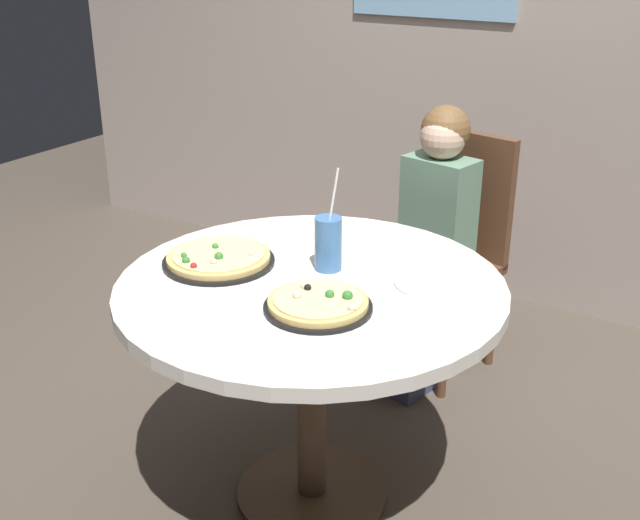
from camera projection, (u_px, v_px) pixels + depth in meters
ground_plane at (312, 494)px, 2.52m from camera, size 8.00×8.00×0.00m
dining_table at (311, 317)px, 2.26m from camera, size 1.11×1.11×0.75m
chair_wooden at (451, 240)px, 3.11m from camera, size 0.47×0.47×0.95m
diner_child at (424, 264)px, 3.00m from camera, size 0.32×0.43×1.08m
pizza_veggie at (218, 259)px, 2.34m from camera, size 0.34×0.34×0.05m
pizza_cheese at (318, 304)px, 2.06m from camera, size 0.29×0.29×0.05m
soda_cup at (328, 243)px, 2.28m from camera, size 0.08×0.08×0.31m
plate_small at (426, 284)px, 2.20m from camera, size 0.18×0.18×0.01m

